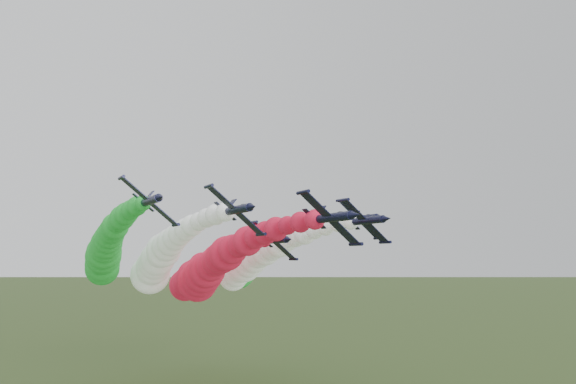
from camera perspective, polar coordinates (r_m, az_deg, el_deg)
name	(u,v)px	position (r m, az deg, el deg)	size (l,w,h in m)	color
jet_lead	(212,268)	(127.97, -7.73, -7.70)	(15.93, 82.85, 19.93)	black
jet_inner_left	(159,260)	(135.98, -12.97, -6.78)	(16.05, 82.97, 20.05)	black
jet_inner_right	(253,261)	(141.22, -3.53, -7.00)	(15.01, 81.94, 19.02)	black
jet_outer_left	(106,252)	(139.91, -18.02, -5.86)	(15.41, 82.34, 19.42)	black
jet_outer_right	(255,259)	(153.87, -3.37, -6.82)	(15.96, 82.89, 19.97)	black
jet_trail	(196,274)	(157.57, -9.31, -8.21)	(15.79, 82.72, 19.80)	black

